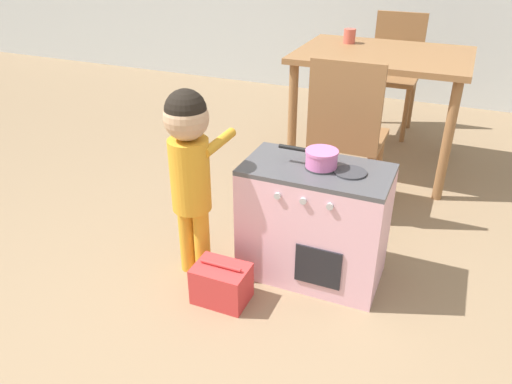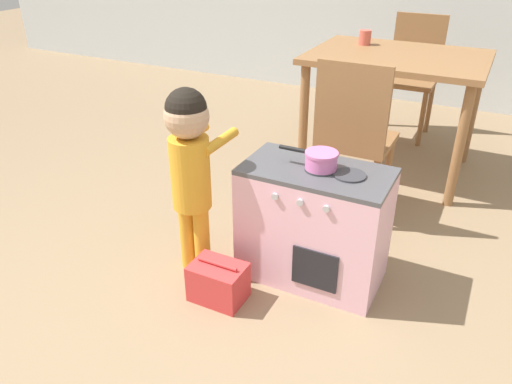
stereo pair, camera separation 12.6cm
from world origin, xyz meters
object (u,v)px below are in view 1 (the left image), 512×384
object	(u,v)px
play_kitchen	(314,223)
dining_chair_near	(347,134)
dining_table	(382,69)
cup_on_table	(350,36)
child_figure	(189,157)
toy_basket	(221,283)
dining_chair_far	(394,71)
toy_pot	(321,157)

from	to	relation	value
play_kitchen	dining_chair_near	distance (m)	0.64
dining_table	cup_on_table	xyz separation A→B (m)	(-0.26, 0.17, 0.15)
child_figure	toy_basket	xyz separation A→B (m)	(0.20, -0.14, -0.49)
toy_basket	dining_table	size ratio (longest dim) A/B	0.22
dining_table	toy_basket	bearing A→B (deg)	-100.61
dining_chair_near	toy_basket	bearing A→B (deg)	-106.27
dining_table	cup_on_table	size ratio (longest dim) A/B	11.39
dining_chair_far	cup_on_table	world-z (taller)	dining_chair_far
dining_chair_near	dining_chair_far	size ratio (longest dim) A/B	1.00
play_kitchen	toy_pot	world-z (taller)	toy_pot
toy_basket	dining_chair_far	bearing A→B (deg)	83.03
toy_basket	dining_chair_near	xyz separation A→B (m)	(0.28, 0.95, 0.38)
child_figure	dining_chair_near	size ratio (longest dim) A/B	1.00
child_figure	dining_table	xyz separation A→B (m)	(0.51, 1.50, 0.06)
child_figure	play_kitchen	bearing A→B (deg)	21.00
dining_table	toy_pot	bearing A→B (deg)	-90.03
toy_pot	dining_chair_far	distance (m)	2.02
play_kitchen	cup_on_table	bearing A→B (deg)	99.43
toy_basket	dining_chair_near	size ratio (longest dim) A/B	0.26
play_kitchen	toy_pot	bearing A→B (deg)	2.32
toy_basket	dining_chair_far	size ratio (longest dim) A/B	0.26
dining_chair_near	dining_chair_far	bearing A→B (deg)	89.54
dining_table	dining_chair_far	distance (m)	0.72
toy_basket	cup_on_table	size ratio (longest dim) A/B	2.53
toy_pot	dining_table	xyz separation A→B (m)	(0.00, 1.31, 0.05)
play_kitchen	dining_chair_near	bearing A→B (deg)	91.87
child_figure	dining_chair_near	bearing A→B (deg)	59.13
dining_chair_near	cup_on_table	world-z (taller)	dining_chair_near
toy_pot	toy_basket	bearing A→B (deg)	-132.47
cup_on_table	child_figure	bearing A→B (deg)	-98.62
dining_table	cup_on_table	world-z (taller)	cup_on_table
toy_pot	dining_table	bearing A→B (deg)	89.97
toy_basket	cup_on_table	xyz separation A→B (m)	(0.05, 1.82, 0.71)
play_kitchen	child_figure	distance (m)	0.62
dining_chair_far	cup_on_table	size ratio (longest dim) A/B	9.55
toy_pot	toy_basket	distance (m)	0.68
dining_table	cup_on_table	bearing A→B (deg)	146.96
dining_table	dining_chair_near	distance (m)	0.73
toy_basket	dining_chair_far	distance (m)	2.40
play_kitchen	dining_table	xyz separation A→B (m)	(0.01, 1.31, 0.37)
toy_pot	child_figure	bearing A→B (deg)	-159.40
play_kitchen	dining_table	world-z (taller)	dining_table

